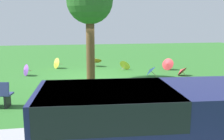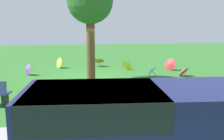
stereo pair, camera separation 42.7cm
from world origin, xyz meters
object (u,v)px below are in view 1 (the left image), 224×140
(van_dark, at_px, (145,118))
(parasol_yellow_0, at_px, (56,63))
(parasol_red_0, at_px, (181,71))
(parasol_yellow_2, at_px, (125,65))
(parasol_pink_1, at_px, (58,100))
(parasol_orange_0, at_px, (96,60))
(parasol_yellow_1, at_px, (96,91))
(parasol_red_2, at_px, (167,64))
(parasol_blue_0, at_px, (150,70))
(shade_tree, at_px, (90,3))
(parasol_purple_0, at_px, (25,70))

(van_dark, xyz_separation_m, parasol_yellow_0, (2.16, -11.34, -0.58))
(parasol_red_0, distance_m, parasol_yellow_2, 3.34)
(parasol_pink_1, bearing_deg, parasol_orange_0, -104.16)
(parasol_orange_0, distance_m, parasol_pink_1, 8.84)
(parasol_yellow_0, xyz_separation_m, parasol_yellow_1, (-1.63, 7.29, 0.09))
(parasol_red_2, bearing_deg, parasol_yellow_1, 48.96)
(van_dark, height_order, parasol_red_0, van_dark)
(parasol_red_0, distance_m, parasol_yellow_1, 6.37)
(parasol_blue_0, bearing_deg, shade_tree, 9.53)
(parasol_blue_0, bearing_deg, parasol_red_2, -134.26)
(parasol_purple_0, distance_m, parasol_pink_1, 6.50)
(parasol_blue_0, bearing_deg, parasol_purple_0, -11.30)
(parasol_purple_0, distance_m, parasol_red_0, 8.26)
(parasol_orange_0, height_order, parasol_pink_1, parasol_pink_1)
(parasol_red_0, bearing_deg, parasol_yellow_1, 38.21)
(parasol_orange_0, bearing_deg, parasol_purple_0, 30.21)
(parasol_yellow_0, bearing_deg, parasol_orange_0, -172.34)
(parasol_red_0, height_order, parasol_pink_1, parasol_pink_1)
(parasol_yellow_1, relative_size, parasol_pink_1, 1.04)
(van_dark, distance_m, parasol_yellow_0, 11.55)
(parasol_pink_1, bearing_deg, parasol_red_0, -142.17)
(shade_tree, bearing_deg, parasol_yellow_1, 87.48)
(parasol_red_0, distance_m, parasol_blue_0, 1.70)
(shade_tree, relative_size, parasol_purple_0, 7.31)
(shade_tree, relative_size, parasol_blue_0, 6.51)
(parasol_pink_1, bearing_deg, van_dark, 120.41)
(parasol_yellow_1, bearing_deg, parasol_yellow_2, -111.93)
(shade_tree, bearing_deg, parasol_orange_0, -99.79)
(van_dark, xyz_separation_m, parasol_yellow_2, (-1.93, -10.16, -0.59))
(parasol_blue_0, xyz_separation_m, parasol_yellow_2, (0.85, -2.12, -0.02))
(van_dark, distance_m, parasol_yellow_1, 4.11)
(parasol_yellow_1, bearing_deg, parasol_purple_0, -59.19)
(parasol_blue_0, relative_size, parasol_yellow_2, 0.91)
(parasol_red_0, distance_m, parasol_yellow_0, 7.43)
(van_dark, bearing_deg, parasol_yellow_1, -82.60)
(parasol_yellow_2, bearing_deg, parasol_purple_0, 8.40)
(parasol_purple_0, distance_m, parasol_yellow_0, 2.52)
(parasol_pink_1, bearing_deg, parasol_yellow_0, -87.64)
(van_dark, xyz_separation_m, parasol_blue_0, (-2.78, -8.04, -0.58))
(parasol_orange_0, relative_size, parasol_red_0, 1.07)
(parasol_orange_0, bearing_deg, parasol_yellow_1, 83.48)
(parasol_red_0, relative_size, parasol_yellow_0, 1.08)
(shade_tree, xyz_separation_m, parasol_yellow_1, (0.15, 3.46, -3.23))
(parasol_yellow_0, relative_size, parasol_red_2, 0.92)
(parasol_red_0, relative_size, parasol_pink_1, 0.86)
(van_dark, height_order, parasol_orange_0, van_dark)
(shade_tree, xyz_separation_m, parasol_red_0, (-4.85, -0.47, -3.39))
(parasol_yellow_2, bearing_deg, parasol_orange_0, -43.57)
(parasol_orange_0, xyz_separation_m, parasol_red_2, (-4.03, 2.00, -0.07))
(parasol_purple_0, relative_size, parasol_yellow_0, 0.93)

